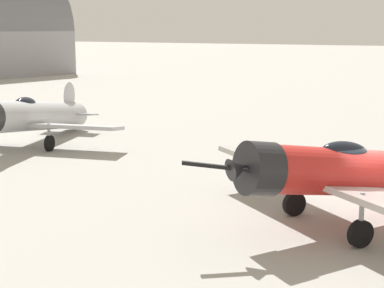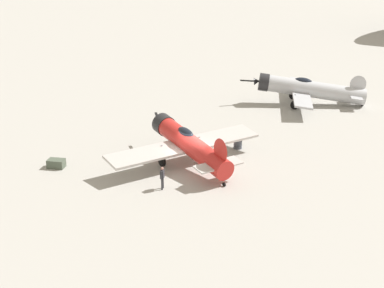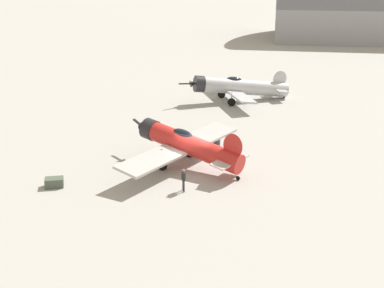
{
  "view_description": "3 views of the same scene",
  "coord_description": "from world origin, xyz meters",
  "px_view_note": "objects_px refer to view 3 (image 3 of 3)",
  "views": [
    {
      "loc": [
        18.43,
        4.59,
        6.06
      ],
      "look_at": [
        -1.63,
        -7.15,
        1.6
      ],
      "focal_mm": 56.63,
      "sensor_mm": 36.0,
      "label": 1
    },
    {
      "loc": [
        -14.97,
        37.52,
        16.86
      ],
      "look_at": [
        0.0,
        -0.0,
        1.8
      ],
      "focal_mm": 57.61,
      "sensor_mm": 36.0,
      "label": 2
    },
    {
      "loc": [
        -0.77,
        36.13,
        14.6
      ],
      "look_at": [
        0.0,
        -0.0,
        1.8
      ],
      "focal_mm": 50.9,
      "sensor_mm": 36.0,
      "label": 3
    }
  ],
  "objects_px": {
    "airplane_mid_apron": "(238,87)",
    "equipment_crate": "(54,182)",
    "ground_crew_mechanic": "(183,178)",
    "airplane_foreground": "(186,144)",
    "fuel_drum": "(216,140)"
  },
  "relations": [
    {
      "from": "airplane_mid_apron",
      "to": "ground_crew_mechanic",
      "type": "relative_size",
      "value": 7.37
    },
    {
      "from": "airplane_foreground",
      "to": "equipment_crate",
      "type": "height_order",
      "value": "airplane_foreground"
    },
    {
      "from": "airplane_foreground",
      "to": "airplane_mid_apron",
      "type": "height_order",
      "value": "airplane_foreground"
    },
    {
      "from": "airplane_mid_apron",
      "to": "ground_crew_mechanic",
      "type": "distance_m",
      "value": 23.08
    },
    {
      "from": "equipment_crate",
      "to": "fuel_drum",
      "type": "relative_size",
      "value": 1.46
    },
    {
      "from": "airplane_mid_apron",
      "to": "airplane_foreground",
      "type": "bearing_deg",
      "value": 59.67
    },
    {
      "from": "airplane_mid_apron",
      "to": "equipment_crate",
      "type": "distance_m",
      "value": 25.78
    },
    {
      "from": "airplane_mid_apron",
      "to": "ground_crew_mechanic",
      "type": "height_order",
      "value": "airplane_mid_apron"
    },
    {
      "from": "airplane_mid_apron",
      "to": "ground_crew_mechanic",
      "type": "xyz_separation_m",
      "value": [
        4.81,
        22.57,
        -0.57
      ]
    },
    {
      "from": "equipment_crate",
      "to": "airplane_foreground",
      "type": "bearing_deg",
      "value": -156.03
    },
    {
      "from": "ground_crew_mechanic",
      "to": "equipment_crate",
      "type": "xyz_separation_m",
      "value": [
        8.52,
        -0.54,
        -0.64
      ]
    },
    {
      "from": "airplane_mid_apron",
      "to": "equipment_crate",
      "type": "xyz_separation_m",
      "value": [
        13.33,
        22.03,
        -1.21
      ]
    },
    {
      "from": "equipment_crate",
      "to": "airplane_mid_apron",
      "type": "bearing_deg",
      "value": -121.17
    },
    {
      "from": "airplane_mid_apron",
      "to": "fuel_drum",
      "type": "bearing_deg",
      "value": 63.86
    },
    {
      "from": "fuel_drum",
      "to": "equipment_crate",
      "type": "bearing_deg",
      "value": 37.91
    }
  ]
}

